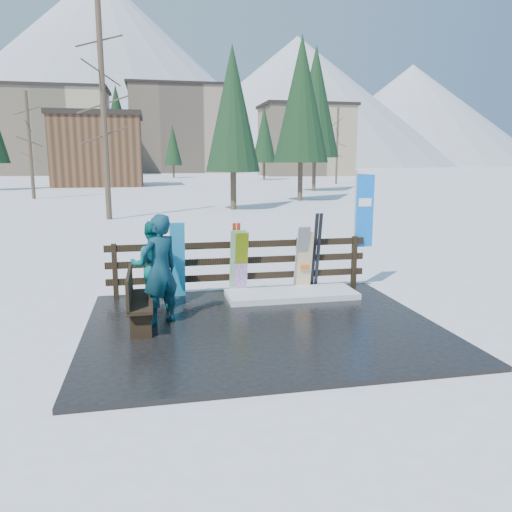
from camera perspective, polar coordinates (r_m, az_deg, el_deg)
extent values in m
plane|color=white|center=(8.80, 0.68, -8.27)|extent=(700.00, 700.00, 0.00)
cube|color=black|center=(8.79, 0.68, -8.03)|extent=(6.00, 5.00, 0.08)
cube|color=black|center=(10.60, -15.81, -1.73)|extent=(0.10, 0.10, 1.15)
cube|color=black|center=(10.58, -8.77, -1.47)|extent=(0.10, 0.10, 1.15)
cube|color=black|center=(10.71, -1.81, -1.19)|extent=(0.10, 0.10, 1.15)
cube|color=black|center=(11.00, 4.87, -0.91)|extent=(0.10, 0.10, 1.15)
cube|color=black|center=(11.43, 11.14, -0.63)|extent=(0.10, 0.10, 1.15)
cube|color=black|center=(10.76, -1.81, -2.36)|extent=(5.60, 0.05, 0.14)
cube|color=black|center=(10.69, -1.82, -0.53)|extent=(5.60, 0.05, 0.14)
cube|color=black|center=(10.62, -1.83, 1.32)|extent=(5.60, 0.05, 0.14)
cube|color=white|center=(10.47, 4.06, -4.39)|extent=(2.70, 1.00, 0.12)
cube|color=black|center=(8.75, -13.01, -5.04)|extent=(0.40, 1.50, 0.06)
cube|color=black|center=(8.24, -13.03, -7.67)|extent=(0.34, 0.06, 0.45)
cube|color=black|center=(9.38, -12.88, -5.39)|extent=(0.34, 0.06, 0.45)
cube|color=black|center=(8.69, -14.27, -3.37)|extent=(0.05, 1.50, 0.50)
cube|color=#27A4E0|center=(10.31, -8.94, -0.51)|extent=(0.30, 0.38, 1.60)
cube|color=silver|center=(10.46, -2.14, -0.76)|extent=(0.32, 0.33, 1.41)
cube|color=#BDE102|center=(10.48, -1.70, -0.89)|extent=(0.27, 0.35, 1.36)
cube|color=white|center=(10.47, -1.76, -0.89)|extent=(0.30, 0.28, 1.35)
cube|color=black|center=(10.77, 5.22, -0.37)|extent=(0.27, 0.39, 1.45)
cube|color=white|center=(10.80, 5.59, -0.65)|extent=(0.32, 0.27, 1.33)
cube|color=#B73316|center=(10.50, -2.55, -0.33)|extent=(0.08, 0.24, 1.55)
cube|color=#B73316|center=(10.52, -2.07, -0.32)|extent=(0.07, 0.24, 1.55)
cube|color=black|center=(10.90, 6.67, 0.46)|extent=(0.08, 0.33, 1.72)
cube|color=black|center=(10.93, 7.12, 0.48)|extent=(0.08, 0.33, 1.72)
cylinder|color=silver|center=(11.36, 11.20, 3.01)|extent=(0.04, 0.04, 2.60)
cube|color=blue|center=(11.41, 12.30, 5.02)|extent=(0.42, 0.02, 1.60)
imported|color=#105053|center=(8.72, -10.94, -1.55)|extent=(0.84, 0.77, 1.92)
imported|color=#055855|center=(9.69, -11.77, -1.05)|extent=(0.87, 0.71, 1.69)
cube|color=tan|center=(120.01, -21.85, 12.89)|extent=(22.00, 14.00, 18.00)
cube|color=black|center=(120.84, -22.17, 17.29)|extent=(23.10, 14.70, 0.60)
cube|color=gray|center=(138.59, -8.61, 13.95)|extent=(26.00, 16.00, 22.00)
cube|color=black|center=(139.71, -8.74, 18.58)|extent=(27.30, 16.80, 0.60)
cube|color=tan|center=(107.99, 5.67, 12.85)|extent=(18.00, 12.00, 14.00)
cube|color=black|center=(108.52, 5.75, 16.70)|extent=(18.90, 12.60, 0.60)
cube|color=brown|center=(63.45, -17.57, 11.25)|extent=(10.00, 8.00, 8.00)
cube|color=black|center=(63.67, -17.79, 15.11)|extent=(10.50, 8.40, 0.60)
cylinder|color=#382B1E|center=(26.33, -17.02, 15.34)|extent=(0.28, 0.28, 10.40)
cone|color=black|center=(30.56, -2.66, 13.90)|extent=(3.29, 3.29, 9.15)
cone|color=black|center=(37.80, 5.18, 14.86)|extent=(4.05, 4.05, 11.26)
cylinder|color=#382B1E|center=(43.15, -24.44, 11.41)|extent=(0.28, 0.28, 8.19)
cone|color=black|center=(50.79, 6.77, 14.86)|extent=(4.75, 4.75, 13.20)
cylinder|color=#382B1E|center=(67.49, 9.26, 12.28)|extent=(0.28, 0.28, 9.76)
cone|color=black|center=(68.33, -15.52, 12.93)|extent=(4.29, 4.29, 11.92)
cone|color=black|center=(82.12, 0.94, 12.53)|extent=(3.94, 3.94, 10.95)
cone|color=black|center=(93.22, -9.46, 11.58)|extent=(3.25, 3.25, 9.02)
cone|color=white|center=(353.92, -17.01, 19.55)|extent=(260.00, 260.00, 120.00)
cone|color=white|center=(333.18, 4.68, 17.07)|extent=(200.00, 200.00, 80.00)
cone|color=white|center=(385.24, 17.22, 15.03)|extent=(180.00, 180.00, 70.00)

